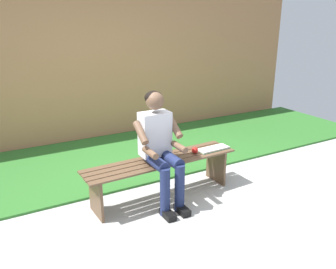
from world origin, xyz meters
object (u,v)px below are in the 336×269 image
object	(u,v)px
person_seated	(160,144)
book_open	(213,149)
bench_near	(162,168)
apple	(195,150)

from	to	relation	value
person_seated	book_open	bearing A→B (deg)	-174.66
person_seated	bench_near	bearing A→B (deg)	-125.74
bench_near	apple	xyz separation A→B (m)	(-0.44, 0.02, 0.15)
book_open	bench_near	bearing A→B (deg)	-4.57
bench_near	book_open	world-z (taller)	book_open
bench_near	person_seated	xyz separation A→B (m)	(0.07, 0.10, 0.34)
person_seated	apple	distance (m)	0.56
bench_near	apple	size ratio (longest dim) A/B	23.24
person_seated	book_open	world-z (taller)	person_seated
person_seated	book_open	size ratio (longest dim) A/B	3.06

